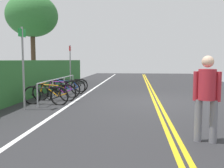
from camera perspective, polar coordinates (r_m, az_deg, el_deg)
ground_plane at (r=9.43m, az=10.15°, el=-4.12°), size 38.93×10.71×0.05m
centre_line_yellow_inner at (r=9.43m, az=10.64°, el=-3.96°), size 35.03×0.10×0.00m
centre_line_yellow_outer at (r=9.42m, az=9.67°, el=-3.96°), size 35.03×0.10×0.00m
bike_lane_stripe_white at (r=9.68m, az=-8.20°, el=-3.69°), size 35.03×0.12×0.00m
bike_rack at (r=10.52m, az=-12.10°, el=0.24°), size 4.59×0.05×0.80m
bicycle_0 at (r=8.89m, az=-15.00°, el=-2.56°), size 0.46×1.68×0.69m
bicycle_1 at (r=9.65m, az=-13.19°, el=-1.85°), size 0.46×1.77×0.70m
bicycle_2 at (r=10.52m, az=-11.79°, el=-1.09°), size 0.46×1.74×0.75m
bicycle_3 at (r=11.39m, az=-10.32°, el=-0.68°), size 0.46×1.68×0.70m
bicycle_4 at (r=12.20m, az=-9.48°, el=-0.30°), size 0.48×1.65×0.68m
pedestrian at (r=4.93m, az=20.94°, el=-1.98°), size 0.32×0.48×1.63m
sign_post_near at (r=8.07m, az=-19.78°, el=4.98°), size 0.36×0.07×2.54m
sign_post_far at (r=13.22m, az=-9.58°, el=4.80°), size 0.36×0.06×2.32m
hedge_backdrop at (r=12.50m, az=-17.34°, el=1.72°), size 13.54×1.34×1.53m
tree_mid at (r=17.34m, az=-17.89°, el=14.67°), size 3.30×3.30×5.75m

